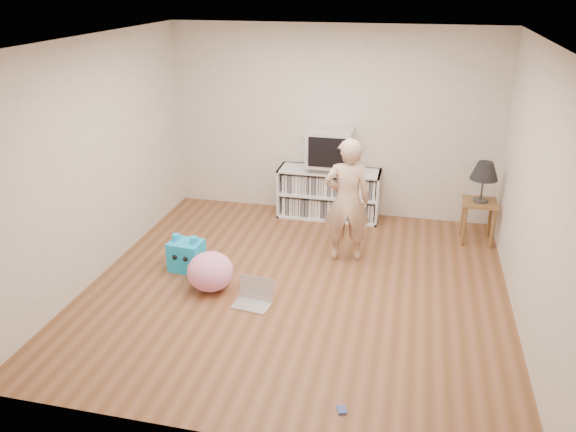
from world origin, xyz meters
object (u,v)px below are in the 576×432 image
at_px(plush_blue, 186,255).
at_px(plush_pink, 210,272).
at_px(person, 347,201).
at_px(table_lamp, 485,172).
at_px(media_unit, 329,193).
at_px(laptop, 254,297).
at_px(dvd_deck, 329,167).
at_px(side_table, 479,211).
at_px(crt_tv, 330,147).

relative_size(plush_blue, plush_pink, 0.85).
xyz_separation_m(person, plush_blue, (-1.75, -0.68, -0.57)).
bearing_deg(table_lamp, media_unit, 168.94).
bearing_deg(plush_pink, laptop, -17.09).
bearing_deg(plush_blue, dvd_deck, 59.84).
xyz_separation_m(side_table, plush_pink, (-2.90, -1.90, -0.20)).
height_order(dvd_deck, laptop, dvd_deck).
xyz_separation_m(media_unit, person, (0.40, -1.24, 0.40)).
bearing_deg(laptop, table_lamp, 48.27).
height_order(crt_tv, plush_pink, crt_tv).
height_order(crt_tv, table_lamp, crt_tv).
height_order(crt_tv, plush_blue, crt_tv).
bearing_deg(plush_blue, table_lamp, 29.98).
bearing_deg(person, crt_tv, -82.15).
bearing_deg(laptop, dvd_deck, 88.08).
relative_size(media_unit, laptop, 3.40).
height_order(table_lamp, plush_pink, table_lamp).
distance_m(side_table, laptop, 3.15).
relative_size(person, laptop, 3.64).
relative_size(crt_tv, table_lamp, 1.17).
relative_size(table_lamp, person, 0.34).
bearing_deg(media_unit, crt_tv, -90.00).
distance_m(dvd_deck, plush_pink, 2.51).
height_order(table_lamp, plush_blue, table_lamp).
xyz_separation_m(media_unit, table_lamp, (1.97, -0.39, 0.59)).
relative_size(laptop, plush_pink, 0.82).
height_order(side_table, table_lamp, table_lamp).
distance_m(media_unit, laptop, 2.50).
distance_m(dvd_deck, laptop, 2.55).
xyz_separation_m(crt_tv, side_table, (1.97, -0.37, -0.60)).
xyz_separation_m(plush_blue, plush_pink, (0.43, -0.37, 0.03)).
distance_m(crt_tv, plush_pink, 2.58).
bearing_deg(media_unit, side_table, -11.06).
height_order(crt_tv, person, person).
distance_m(crt_tv, laptop, 2.64).
bearing_deg(crt_tv, side_table, -10.52).
distance_m(crt_tv, table_lamp, 2.01).
relative_size(media_unit, person, 0.93).
bearing_deg(crt_tv, dvd_deck, 90.00).
height_order(table_lamp, person, person).
bearing_deg(side_table, plush_pink, -146.72).
height_order(side_table, plush_pink, side_table).
relative_size(media_unit, plush_blue, 3.29).
bearing_deg(laptop, plush_pink, 169.95).
distance_m(plush_blue, plush_pink, 0.57).
height_order(person, plush_blue, person).
height_order(dvd_deck, crt_tv, crt_tv).
distance_m(media_unit, person, 1.36).
relative_size(dvd_deck, plush_blue, 1.06).
distance_m(person, laptop, 1.60).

